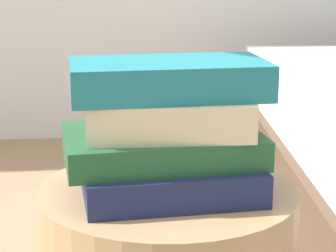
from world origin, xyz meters
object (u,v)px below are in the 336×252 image
at_px(book_navy, 170,176).
at_px(book_forest, 162,146).
at_px(book_cream, 171,113).
at_px(book_teal, 168,79).

bearing_deg(book_navy, book_forest, 156.79).
xyz_separation_m(book_navy, book_cream, (0.00, 0.01, 0.10)).
bearing_deg(book_teal, book_cream, 28.02).
height_order(book_forest, book_cream, book_cream).
bearing_deg(book_forest, book_cream, 10.50).
xyz_separation_m(book_navy, book_forest, (-0.01, 0.00, 0.05)).
xyz_separation_m(book_navy, book_teal, (-0.00, 0.01, 0.15)).
bearing_deg(book_navy, book_teal, 107.43).
relative_size(book_forest, book_cream, 1.22).
bearing_deg(book_cream, book_navy, -108.13).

